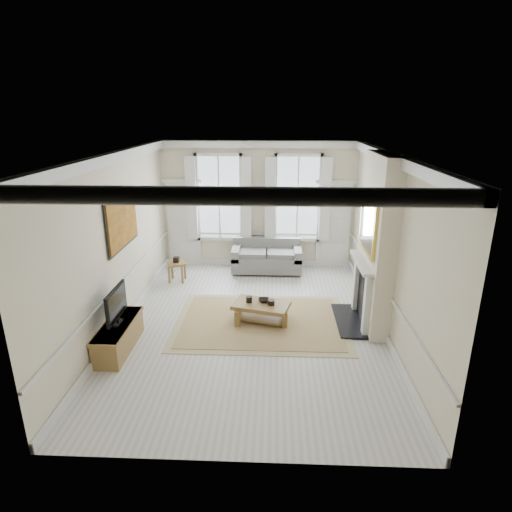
{
  "coord_description": "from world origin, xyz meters",
  "views": [
    {
      "loc": [
        0.43,
        -7.77,
        4.11
      ],
      "look_at": [
        0.07,
        0.65,
        1.25
      ],
      "focal_mm": 30.0,
      "sensor_mm": 36.0,
      "label": 1
    }
  ],
  "objects_px": {
    "side_table": "(177,266)",
    "coffee_table": "(261,307)",
    "tv_stand": "(119,336)",
    "sofa": "(267,258)"
  },
  "relations": [
    {
      "from": "side_table",
      "to": "coffee_table",
      "type": "height_order",
      "value": "side_table"
    },
    {
      "from": "side_table",
      "to": "sofa",
      "type": "bearing_deg",
      "value": 20.38
    },
    {
      "from": "side_table",
      "to": "coffee_table",
      "type": "bearing_deg",
      "value": -44.35
    },
    {
      "from": "coffee_table",
      "to": "tv_stand",
      "type": "distance_m",
      "value": 2.79
    },
    {
      "from": "sofa",
      "to": "coffee_table",
      "type": "height_order",
      "value": "sofa"
    },
    {
      "from": "coffee_table",
      "to": "side_table",
      "type": "bearing_deg",
      "value": 150.4
    },
    {
      "from": "tv_stand",
      "to": "sofa",
      "type": "bearing_deg",
      "value": 58.11
    },
    {
      "from": "sofa",
      "to": "side_table",
      "type": "distance_m",
      "value": 2.41
    },
    {
      "from": "sofa",
      "to": "tv_stand",
      "type": "bearing_deg",
      "value": -121.89
    },
    {
      "from": "sofa",
      "to": "tv_stand",
      "type": "distance_m",
      "value": 4.9
    }
  ]
}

